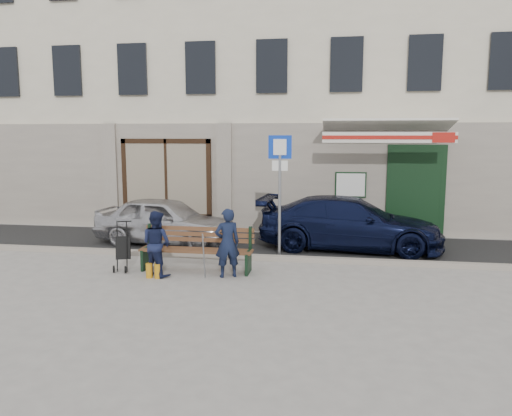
% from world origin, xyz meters
% --- Properties ---
extents(ground, '(80.00, 80.00, 0.00)m').
position_xyz_m(ground, '(0.00, 0.00, 0.00)').
color(ground, '#9E9991').
rests_on(ground, ground).
extents(asphalt_lane, '(60.00, 3.20, 0.01)m').
position_xyz_m(asphalt_lane, '(0.00, 3.10, 0.01)').
color(asphalt_lane, '#282828').
rests_on(asphalt_lane, ground).
extents(curb, '(60.00, 0.18, 0.12)m').
position_xyz_m(curb, '(0.00, 1.50, 0.06)').
color(curb, '#9E9384').
rests_on(curb, ground).
extents(building, '(20.00, 8.27, 10.00)m').
position_xyz_m(building, '(0.01, 8.45, 4.97)').
color(building, beige).
rests_on(building, ground).
extents(car_silver, '(3.87, 1.97, 1.26)m').
position_xyz_m(car_silver, '(-2.54, 2.79, 0.63)').
color(car_silver, '#BCBCC1').
rests_on(car_silver, ground).
extents(car_navy, '(4.69, 2.19, 1.32)m').
position_xyz_m(car_navy, '(2.26, 2.99, 0.66)').
color(car_navy, black).
rests_on(car_navy, ground).
extents(parking_sign, '(0.53, 0.08, 2.86)m').
position_xyz_m(parking_sign, '(0.61, 1.76, 1.93)').
color(parking_sign, gray).
rests_on(parking_sign, ground).
extents(bench, '(2.40, 1.17, 0.98)m').
position_xyz_m(bench, '(-1.04, 0.39, 0.46)').
color(bench, brown).
rests_on(bench, ground).
extents(man, '(0.61, 0.52, 1.41)m').
position_xyz_m(man, '(-0.25, 0.04, 0.71)').
color(man, '#121A33').
rests_on(man, ground).
extents(woman, '(0.80, 0.73, 1.35)m').
position_xyz_m(woman, '(-1.70, -0.09, 0.67)').
color(woman, '#151C3B').
rests_on(woman, ground).
extents(stroller, '(0.37, 0.48, 1.05)m').
position_xyz_m(stroller, '(-2.55, 0.17, 0.47)').
color(stroller, black).
rests_on(stroller, ground).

